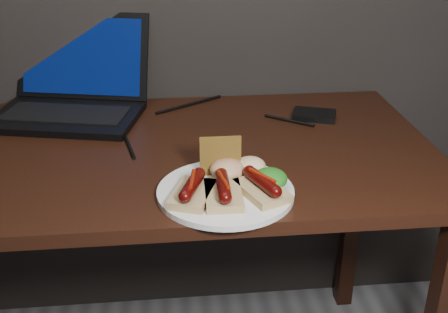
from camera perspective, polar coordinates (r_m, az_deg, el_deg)
name	(u,v)px	position (r m, az deg, el deg)	size (l,w,h in m)	color
desk	(140,182)	(1.37, -8.52, -2.61)	(1.40, 0.70, 0.75)	black
laptop	(72,93)	(1.57, -15.16, 6.26)	(0.44, 0.40, 0.25)	black
hard_drive	(314,115)	(1.51, 9.14, 4.19)	(0.11, 0.08, 0.02)	black
desk_cables	(139,123)	(1.46, -8.60, 3.34)	(0.89, 0.40, 0.01)	black
plate	(226,192)	(1.11, 0.16, -3.63)	(0.27, 0.27, 0.01)	white
bread_sausage_left	(192,190)	(1.08, -3.23, -3.42)	(0.10, 0.13, 0.04)	tan
bread_sausage_center	(223,191)	(1.07, -0.07, -3.51)	(0.07, 0.12, 0.04)	tan
bread_sausage_right	(262,186)	(1.09, 3.87, -3.05)	(0.11, 0.13, 0.04)	tan
crispbread	(220,156)	(1.15, -0.36, 0.07)	(0.09, 0.01, 0.09)	olive
salad_greens	(270,179)	(1.11, 4.68, -2.26)	(0.07, 0.07, 0.04)	#136213
salsa_mound	(227,169)	(1.15, 0.35, -1.30)	(0.07, 0.07, 0.04)	#A42C10
coleslaw_mound	(250,166)	(1.17, 2.69, -0.96)	(0.06, 0.06, 0.04)	silver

